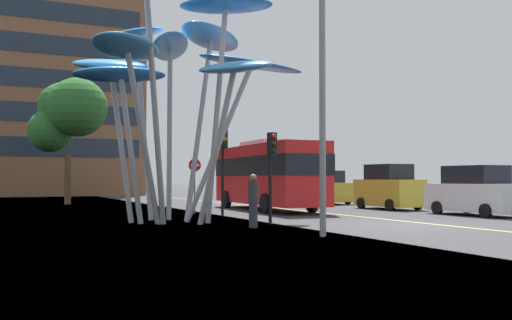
# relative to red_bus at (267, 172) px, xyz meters

# --- Properties ---
(ground) EXTENTS (120.00, 240.00, 0.10)m
(ground) POSITION_rel_red_bus_xyz_m (-0.77, -10.65, -2.00)
(ground) COLOR #38383A
(red_bus) EXTENTS (3.11, 9.87, 3.57)m
(red_bus) POSITION_rel_red_bus_xyz_m (0.00, 0.00, 0.00)
(red_bus) COLOR red
(red_bus) RESTS_ON ground
(leaf_sculpture) EXTENTS (9.20, 9.91, 8.59)m
(leaf_sculpture) POSITION_rel_red_bus_xyz_m (-6.93, -5.92, 4.34)
(leaf_sculpture) COLOR #9EA0A5
(leaf_sculpture) RESTS_ON ground
(traffic_light_kerb_near) EXTENTS (0.28, 0.42, 3.27)m
(traffic_light_kerb_near) POSITION_rel_red_bus_xyz_m (-4.05, -8.39, 0.43)
(traffic_light_kerb_near) COLOR black
(traffic_light_kerb_near) RESTS_ON ground
(traffic_light_kerb_far) EXTENTS (0.28, 0.42, 3.74)m
(traffic_light_kerb_far) POSITION_rel_red_bus_xyz_m (-3.85, -3.41, 0.76)
(traffic_light_kerb_far) COLOR black
(traffic_light_kerb_far) RESTS_ON ground
(car_parked_mid) EXTENTS (2.00, 4.52, 2.20)m
(car_parked_mid) POSITION_rel_red_bus_xyz_m (6.37, -7.81, -0.92)
(car_parked_mid) COLOR silver
(car_parked_mid) RESTS_ON ground
(car_parked_far) EXTENTS (1.99, 3.92, 2.38)m
(car_parked_far) POSITION_rel_red_bus_xyz_m (6.17, -2.04, -0.84)
(car_parked_far) COLOR gold
(car_parked_far) RESTS_ON ground
(car_side_street) EXTENTS (2.02, 4.50, 2.13)m
(car_side_street) POSITION_rel_red_bus_xyz_m (6.66, 5.15, -0.95)
(car_side_street) COLOR gold
(car_side_street) RESTS_ON ground
(car_far_side) EXTENTS (2.03, 3.95, 2.12)m
(car_far_side) POSITION_rel_red_bus_xyz_m (6.40, 11.23, -0.95)
(car_far_side) COLOR black
(car_far_side) RESTS_ON ground
(street_lamp) EXTENTS (1.62, 0.44, 7.40)m
(street_lamp) POSITION_rel_red_bus_xyz_m (-4.28, -12.74, 2.78)
(street_lamp) COLOR gray
(street_lamp) RESTS_ON ground
(tree_pavement_near) EXTENTS (4.73, 4.76, 7.96)m
(tree_pavement_near) POSITION_rel_red_bus_xyz_m (-8.45, 11.35, 3.88)
(tree_pavement_near) COLOR brown
(tree_pavement_near) RESTS_ON ground
(pedestrian) EXTENTS (0.34, 0.34, 1.79)m
(pedestrian) POSITION_rel_red_bus_xyz_m (-5.18, -9.25, -1.05)
(pedestrian) COLOR #2D3342
(pedestrian) RESTS_ON ground
(no_entry_sign) EXTENTS (0.60, 0.12, 2.56)m
(no_entry_sign) POSITION_rel_red_bus_xyz_m (-4.33, -1.04, -0.24)
(no_entry_sign) COLOR gray
(no_entry_sign) RESTS_ON ground
(backdrop_building) EXTENTS (23.67, 12.79, 24.54)m
(backdrop_building) POSITION_rel_red_bus_xyz_m (-10.91, 34.08, 10.32)
(backdrop_building) COLOR brown
(backdrop_building) RESTS_ON ground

